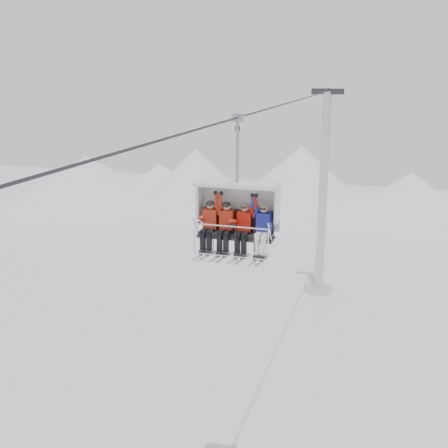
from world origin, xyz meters
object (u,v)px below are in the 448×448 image
(skier_far_left, at_px, (209,224))
(lift_tower_right, at_px, (322,209))
(skier_far_right, at_px, (263,228))
(chairlift_carrier, at_px, (238,208))
(skier_center_left, at_px, (226,225))
(skier_center_right, at_px, (244,227))

(skier_far_left, bearing_deg, lift_tower_right, 87.82)
(lift_tower_right, xyz_separation_m, skier_far_right, (0.82, -20.88, 4.43))
(skier_far_right, bearing_deg, chairlift_carrier, 159.71)
(lift_tower_right, height_order, skier_center_left, lift_tower_right)
(lift_tower_right, xyz_separation_m, chairlift_carrier, (0.00, -20.58, 4.90))
(skier_center_left, relative_size, skier_center_right, 1.00)
(skier_far_left, bearing_deg, skier_center_left, 0.00)
(skier_center_left, xyz_separation_m, skier_center_right, (0.53, 0.00, 0.00))
(lift_tower_right, xyz_separation_m, skier_far_left, (-0.79, -20.88, 4.43))
(skier_center_left, distance_m, skier_center_right, 0.53)
(lift_tower_right, relative_size, skier_center_right, 7.99)
(chairlift_carrier, distance_m, skier_far_right, 0.99)
(chairlift_carrier, bearing_deg, skier_far_left, -159.04)
(skier_far_left, xyz_separation_m, skier_center_right, (1.05, 0.00, 0.00))
(skier_far_right, bearing_deg, skier_center_left, 180.00)
(lift_tower_right, distance_m, chairlift_carrier, 21.15)
(lift_tower_right, bearing_deg, chairlift_carrier, -90.00)
(chairlift_carrier, height_order, skier_far_right, chairlift_carrier)
(skier_center_right, height_order, skier_far_right, same)
(lift_tower_right, bearing_deg, skier_center_left, -90.77)
(chairlift_carrier, distance_m, skier_center_left, 0.62)
(lift_tower_right, bearing_deg, skier_center_right, -89.31)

